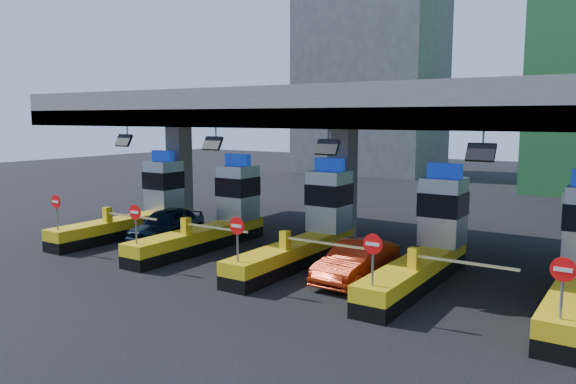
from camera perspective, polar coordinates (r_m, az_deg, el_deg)
The scene contains 9 objects.
ground at distance 23.26m, azimuth 1.99°, elevation -7.06°, with size 120.00×120.00×0.00m, color black.
toll_canopy at distance 25.01m, azimuth 5.50°, elevation 8.13°, with size 28.00×12.09×7.00m.
toll_lane_far_left at distance 29.50m, azimuth -14.56°, elevation -1.40°, with size 4.43×8.00×4.16m.
toll_lane_left at distance 26.05m, azimuth -7.13°, elevation -2.38°, with size 4.43×8.00×4.16m.
toll_lane_center at distance 23.18m, azimuth 2.37°, elevation -3.57°, with size 4.43×8.00×4.16m.
toll_lane_right at distance 21.12m, azimuth 14.14°, elevation -4.91°, with size 4.43×8.00×4.16m.
bg_building_concrete at distance 61.00m, azimuth 8.42°, elevation 10.46°, with size 14.00×10.00×18.00m, color #4C4C49.
van at distance 27.48m, azimuth -12.21°, elevation -3.25°, with size 1.87×4.65×1.58m, color black.
red_car at distance 20.57m, azimuth 7.01°, elevation -7.01°, with size 1.52×4.35×1.43m, color #AC250D.
Camera 1 is at (11.63, -19.26, 5.89)m, focal length 35.00 mm.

